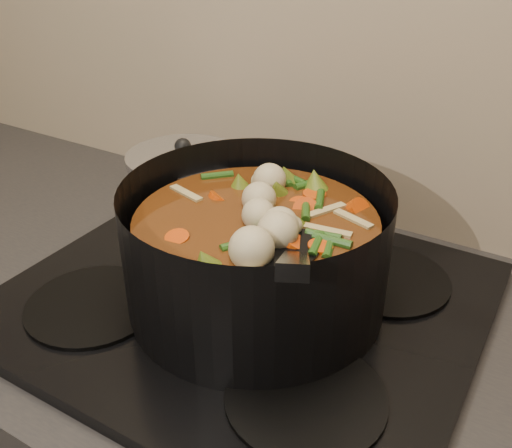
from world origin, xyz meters
The scene contains 3 objects.
stovetop centered at (0.00, 1.93, 0.92)m, with size 0.62×0.54×0.03m.
stockpot centered at (0.02, 1.92, 1.01)m, with size 0.42×0.45×0.25m.
saucepan centered at (-0.19, 2.05, 0.99)m, with size 0.18×0.18×0.15m.
Camera 1 is at (0.34, 1.39, 1.41)m, focal length 40.00 mm.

